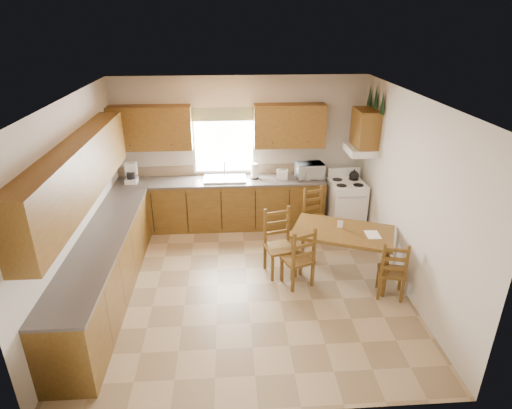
{
  "coord_description": "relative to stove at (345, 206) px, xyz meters",
  "views": [
    {
      "loc": [
        -0.23,
        -5.28,
        3.64
      ],
      "look_at": [
        0.15,
        0.3,
        1.15
      ],
      "focal_mm": 30.0,
      "sensor_mm": 36.0,
      "label": 1
    }
  ],
  "objects": [
    {
      "name": "range_hood",
      "position": [
        0.15,
        -0.04,
        1.07
      ],
      "size": [
        0.44,
        0.62,
        0.12
      ],
      "primitive_type": "cube",
      "color": "white",
      "rests_on": "wall_right"
    },
    {
      "name": "upper_cab_stove",
      "position": [
        0.2,
        -0.04,
        1.45
      ],
      "size": [
        0.33,
        0.62,
        0.62
      ],
      "primitive_type": "cube",
      "color": "brown",
      "rests_on": "wall_right"
    },
    {
      "name": "sink_basin",
      "position": [
        -2.18,
        0.26,
        0.49
      ],
      "size": [
        0.75,
        0.45,
        0.04
      ],
      "primitive_type": "cube",
      "color": "silver",
      "rests_on": "counter_back"
    },
    {
      "name": "toaster",
      "position": [
        -1.14,
        0.24,
        0.56
      ],
      "size": [
        0.22,
        0.17,
        0.16
      ],
      "primitive_type": "cube",
      "rotation": [
        0.0,
        0.0,
        -0.21
      ],
      "color": "white",
      "rests_on": "counter_back"
    },
    {
      "name": "pine_decal_b",
      "position": [
        0.33,
        -0.04,
        1.97
      ],
      "size": [
        0.22,
        0.22,
        0.36
      ],
      "primitive_type": "cone",
      "color": "black",
      "rests_on": "wall_right"
    },
    {
      "name": "stove",
      "position": [
        0.0,
        0.0,
        0.0
      ],
      "size": [
        0.64,
        0.66,
        0.89
      ],
      "primitive_type": "cube",
      "rotation": [
        0.0,
        0.0,
        0.06
      ],
      "color": "white",
      "rests_on": "floor"
    },
    {
      "name": "counter_back",
      "position": [
        -2.25,
        0.26,
        0.45
      ],
      "size": [
        3.75,
        0.63,
        0.04
      ],
      "primitive_type": "cube",
      "color": "#504845",
      "rests_on": "lower_cab_back"
    },
    {
      "name": "upper_cab_back_left",
      "position": [
        -3.43,
        0.4,
        1.41
      ],
      "size": [
        1.41,
        0.33,
        0.75
      ],
      "primitive_type": "cube",
      "color": "brown",
      "rests_on": "wall_back"
    },
    {
      "name": "floor",
      "position": [
        -1.88,
        -1.69,
        -0.45
      ],
      "size": [
        4.5,
        4.5,
        0.0
      ],
      "primitive_type": "plane",
      "color": "#9C815D",
      "rests_on": "ground"
    },
    {
      "name": "pine_decal_a",
      "position": [
        0.33,
        -0.36,
        1.93
      ],
      "size": [
        0.22,
        0.22,
        0.36
      ],
      "primitive_type": "cone",
      "color": "black",
      "rests_on": "wall_right"
    },
    {
      "name": "wall_back",
      "position": [
        -1.88,
        0.56,
        0.9
      ],
      "size": [
        4.5,
        4.5,
        0.0
      ],
      "primitive_type": "plane",
      "color": "beige",
      "rests_on": "floor"
    },
    {
      "name": "paper_towel",
      "position": [
        -1.64,
        0.3,
        0.61
      ],
      "size": [
        0.15,
        0.15,
        0.28
      ],
      "primitive_type": "cylinder",
      "rotation": [
        0.0,
        0.0,
        0.35
      ],
      "color": "white",
      "rests_on": "counter_back"
    },
    {
      "name": "backsplash",
      "position": [
        -2.25,
        0.55,
        0.56
      ],
      "size": [
        3.75,
        0.01,
        0.18
      ],
      "primitive_type": "cube",
      "color": "#897257",
      "rests_on": "counter_back"
    },
    {
      "name": "coffeemaker",
      "position": [
        -3.83,
        0.24,
        0.65
      ],
      "size": [
        0.24,
        0.28,
        0.36
      ],
      "primitive_type": "cube",
      "rotation": [
        0.0,
        0.0,
        0.12
      ],
      "color": "white",
      "rests_on": "counter_back"
    },
    {
      "name": "wall_right",
      "position": [
        0.37,
        -1.69,
        0.9
      ],
      "size": [
        4.5,
        4.5,
        0.0
      ],
      "primitive_type": "plane",
      "color": "beige",
      "rests_on": "floor"
    },
    {
      "name": "upper_cab_back_right",
      "position": [
        -1.02,
        0.4,
        1.41
      ],
      "size": [
        1.25,
        0.33,
        0.75
      ],
      "primitive_type": "cube",
      "color": "brown",
      "rests_on": "wall_back"
    },
    {
      "name": "wall_front",
      "position": [
        -1.88,
        -3.94,
        0.9
      ],
      "size": [
        4.5,
        4.5,
        0.0
      ],
      "primitive_type": "plane",
      "color": "beige",
      "rests_on": "floor"
    },
    {
      "name": "chair_far_right",
      "position": [
        -0.61,
        -0.39,
        0.02
      ],
      "size": [
        0.49,
        0.48,
        0.93
      ],
      "primitive_type": "cube",
      "rotation": [
        0.0,
        0.0,
        0.35
      ],
      "color": "brown",
      "rests_on": "floor"
    },
    {
      "name": "window_valance",
      "position": [
        -2.18,
        0.5,
        1.6
      ],
      "size": [
        1.19,
        0.01,
        0.24
      ],
      "primitive_type": "cube",
      "color": "#3E572E",
      "rests_on": "wall_back"
    },
    {
      "name": "table_card",
      "position": [
        -0.49,
        -1.44,
        0.37
      ],
      "size": [
        0.08,
        0.04,
        0.11
      ],
      "primitive_type": "cube",
      "rotation": [
        0.0,
        0.0,
        -0.27
      ],
      "color": "white",
      "rests_on": "dining_table"
    },
    {
      "name": "table_paper",
      "position": [
        -0.08,
        -1.7,
        0.32
      ],
      "size": [
        0.2,
        0.27,
        0.0
      ],
      "primitive_type": "cube",
      "rotation": [
        0.0,
        0.0,
        -0.04
      ],
      "color": "white",
      "rests_on": "dining_table"
    },
    {
      "name": "chair_near_left",
      "position": [
        -1.15,
        -1.71,
        0.02
      ],
      "size": [
        0.51,
        0.5,
        0.93
      ],
      "primitive_type": "cube",
      "rotation": [
        0.0,
        0.0,
        3.55
      ],
      "color": "brown",
      "rests_on": "floor"
    },
    {
      "name": "dining_table",
      "position": [
        -0.46,
        -1.54,
        -0.06
      ],
      "size": [
        1.63,
        1.29,
        0.76
      ],
      "primitive_type": "cube",
      "rotation": [
        0.0,
        0.0,
        -0.38
      ],
      "color": "brown",
      "rests_on": "floor"
    },
    {
      "name": "upper_cab_left",
      "position": [
        -3.96,
        -1.84,
        1.41
      ],
      "size": [
        0.33,
        3.6,
        0.75
      ],
      "primitive_type": "cube",
      "color": "brown",
      "rests_on": "wall_left"
    },
    {
      "name": "counter_left",
      "position": [
        -3.83,
        -1.84,
        0.45
      ],
      "size": [
        0.63,
        3.6,
        0.04
      ],
      "primitive_type": "cube",
      "color": "#504845",
      "rests_on": "lower_cab_left"
    },
    {
      "name": "ceiling",
      "position": [
        -1.88,
        -1.69,
        2.25
      ],
      "size": [
        4.5,
        4.5,
        0.0
      ],
      "primitive_type": "plane",
      "color": "#945B25",
      "rests_on": "floor"
    },
    {
      "name": "chair_far_left",
      "position": [
        -1.37,
        -1.41,
        0.06
      ],
      "size": [
        0.51,
        0.5,
        1.02
      ],
      "primitive_type": "cube",
      "rotation": [
        0.0,
        0.0,
        0.24
      ],
      "color": "brown",
      "rests_on": "floor"
    },
    {
      "name": "window_frame",
      "position": [
        -2.18,
        0.53,
        1.1
      ],
      "size": [
        1.13,
        0.02,
        1.18
      ],
      "primitive_type": "cube",
      "color": "white",
      "rests_on": "wall_back"
    },
    {
      "name": "lower_cab_back",
      "position": [
        -2.25,
        0.26,
        -0.01
      ],
      "size": [
        3.75,
        0.6,
        0.88
      ],
      "primitive_type": "cube",
      "color": "brown",
      "rests_on": "floor"
    },
    {
      "name": "wall_left",
      "position": [
        -4.13,
        -1.69,
        0.9
      ],
      "size": [
        4.5,
        4.5,
        0.0
      ],
      "primitive_type": "plane",
      "color": "beige",
      "rests_on": "floor"
    },
    {
      "name": "window_pane",
      "position": [
        -2.18,
        0.53,
        1.1
      ],
      "size": [
        1.05,
        0.01,
        1.1
      ],
      "primitive_type": "cube",
      "color": "white",
      "rests_on": "wall_back"
    },
    {
      "name": "pine_decal_c",
      "position": [
        0.33,
        0.28,
        1.93
      ],
      "size": [
        0.22,
        0.22,
        0.36
      ],
      "primitive_type": "cone",
      "color": "black",
      "rests_on": "wall_right"
    },
    {
      "name": "microwave",
      "position": [
        -0.65,
        0.26,
        0.61
      ],
      "size": [
        0.49,
        0.38,
        0.27
      ],
      "primitive_type": "imported",
      "rotation": [
        0.0,
        0.0,
        0.12
      ],
      "color": "white",
      "rests_on": "counter_back"
    },
    {
      "name": "chair_near_right",
      "position": [
        0.11,
        -2.07,
        -0.01
      ],
      "size": [
        0.45,
        0.44,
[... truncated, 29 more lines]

